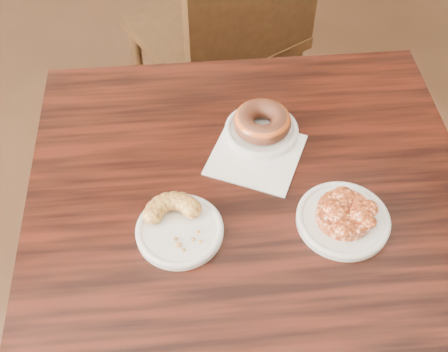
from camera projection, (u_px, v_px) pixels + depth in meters
name	position (u px, v px, depth m)	size (l,w,h in m)	color
cafe_table	(247.00, 301.00, 1.31)	(0.83, 0.83, 0.75)	black
chair_far	(214.00, 32.00, 1.84)	(0.49, 0.49, 0.90)	black
napkin	(256.00, 155.00, 1.10)	(0.17, 0.17, 0.00)	white
plate_donut	(261.00, 131.00, 1.13)	(0.15, 0.15, 0.01)	silver
plate_cruller	(180.00, 231.00, 0.98)	(0.15, 0.15, 0.01)	white
plate_fritter	(343.00, 220.00, 0.99)	(0.17, 0.17, 0.01)	silver
glazed_donut	(262.00, 121.00, 1.11)	(0.12, 0.12, 0.04)	#923915
apple_fritter	(345.00, 213.00, 0.98)	(0.14, 0.14, 0.03)	#411406
cruller_fragment	(179.00, 224.00, 0.96)	(0.12, 0.12, 0.03)	brown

